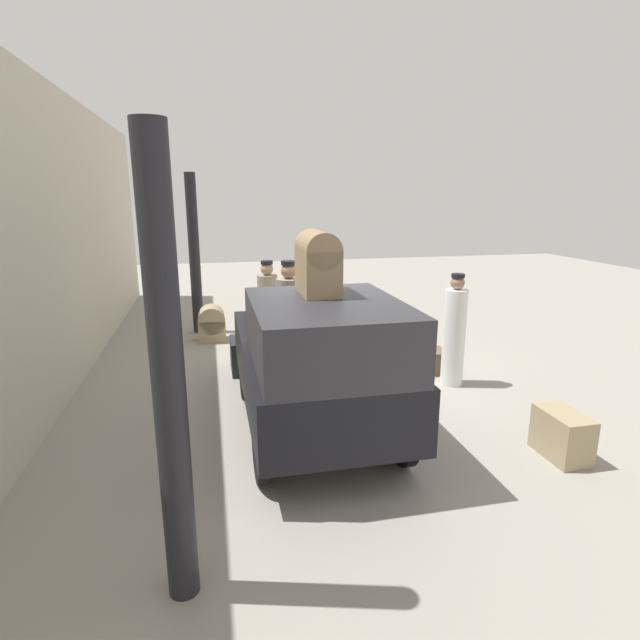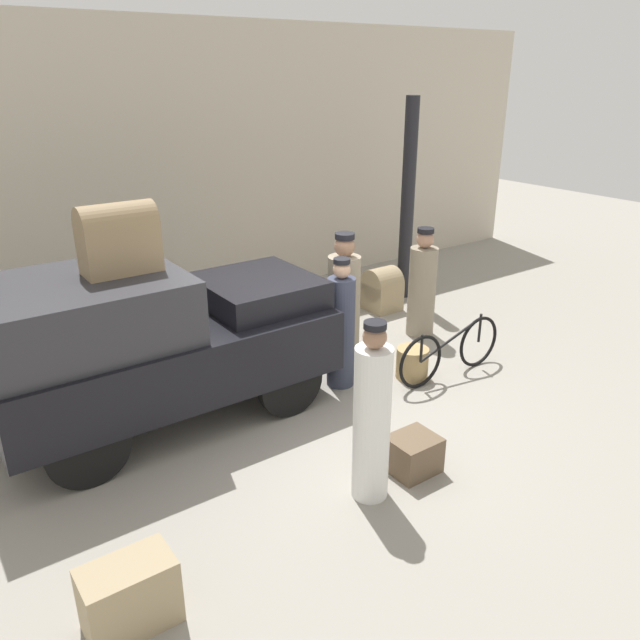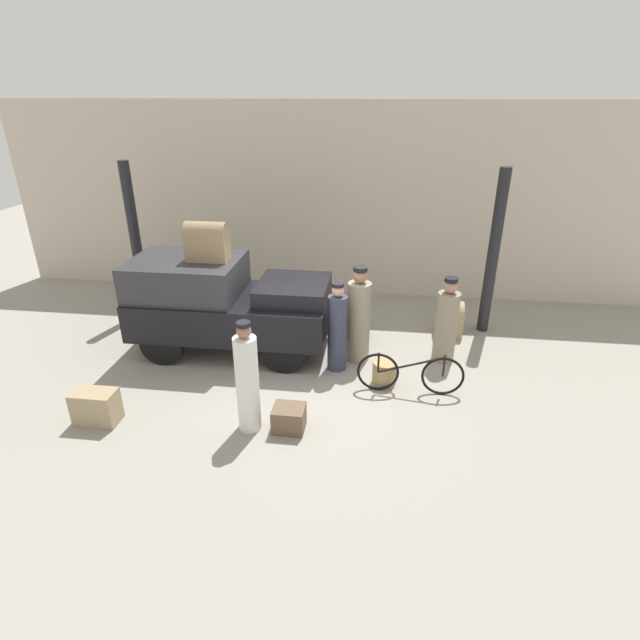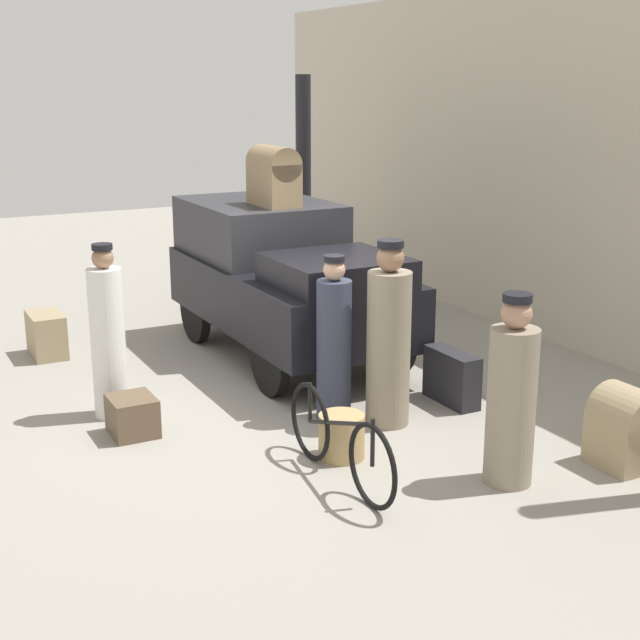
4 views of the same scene
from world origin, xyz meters
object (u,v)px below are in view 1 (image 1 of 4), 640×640
object	(u,v)px
porter_standing_middle	(268,305)
porter_lifting_near_truck	(454,334)
trunk_on_truck_roof	(318,261)
porter_carrying_trunk	(317,326)
bicycle	(335,328)
conductor_in_dark_uniform	(289,318)
truck	(314,355)
wicker_basket	(328,342)
suitcase_black_upright	(433,361)
trunk_barrel_dark	(212,324)
trunk_wicker_pale	(238,356)
trunk_umber_medium	(562,435)

from	to	relation	value
porter_standing_middle	porter_lifting_near_truck	world-z (taller)	porter_lifting_near_truck
trunk_on_truck_roof	porter_carrying_trunk	bearing A→B (deg)	-11.76
bicycle	conductor_in_dark_uniform	bearing A→B (deg)	131.32
truck	bicycle	world-z (taller)	truck
wicker_basket	porter_carrying_trunk	distance (m)	1.11
suitcase_black_upright	trunk_on_truck_roof	xyz separation A→B (m)	(-1.91, 2.41, 2.00)
bicycle	trunk_barrel_dark	xyz separation A→B (m)	(0.89, 2.39, -0.02)
truck	wicker_basket	world-z (taller)	truck
wicker_basket	porter_lifting_near_truck	xyz separation A→B (m)	(-2.00, -1.54, 0.61)
wicker_basket	porter_lifting_near_truck	size ratio (longest dim) A/B	0.24
truck	suitcase_black_upright	world-z (taller)	truck
conductor_in_dark_uniform	trunk_wicker_pale	distance (m)	1.08
suitcase_black_upright	trunk_wicker_pale	bearing A→B (deg)	77.49
porter_lifting_near_truck	trunk_barrel_dark	bearing A→B (deg)	47.95
suitcase_black_upright	trunk_wicker_pale	xyz separation A→B (m)	(0.71, 3.22, 0.09)
bicycle	suitcase_black_upright	bearing A→B (deg)	-145.76
truck	wicker_basket	distance (m)	3.33
bicycle	porter_standing_middle	world-z (taller)	porter_standing_middle
trunk_umber_medium	trunk_barrel_dark	size ratio (longest dim) A/B	0.91
truck	porter_lifting_near_truck	world-z (taller)	truck
porter_lifting_near_truck	trunk_on_truck_roof	xyz separation A→B (m)	(-1.32, 2.45, 1.37)
porter_standing_middle	suitcase_black_upright	size ratio (longest dim) A/B	3.45
conductor_in_dark_uniform	porter_lifting_near_truck	distance (m)	2.78
porter_standing_middle	trunk_barrel_dark	world-z (taller)	porter_standing_middle
conductor_in_dark_uniform	porter_lifting_near_truck	world-z (taller)	conductor_in_dark_uniform
conductor_in_dark_uniform	truck	bearing A→B (deg)	177.77
porter_standing_middle	trunk_umber_medium	xyz separation A→B (m)	(-5.46, -2.70, -0.47)
truck	trunk_barrel_dark	world-z (taller)	truck
truck	conductor_in_dark_uniform	world-z (taller)	conductor_in_dark_uniform
porter_lifting_near_truck	suitcase_black_upright	bearing A→B (deg)	3.79
conductor_in_dark_uniform	porter_carrying_trunk	distance (m)	0.55
trunk_wicker_pale	trunk_on_truck_roof	bearing A→B (deg)	-162.90
trunk_wicker_pale	porter_carrying_trunk	bearing A→B (deg)	-97.68
conductor_in_dark_uniform	trunk_on_truck_roof	world-z (taller)	trunk_on_truck_roof
conductor_in_dark_uniform	suitcase_black_upright	bearing A→B (deg)	-111.13
wicker_basket	conductor_in_dark_uniform	world-z (taller)	conductor_in_dark_uniform
suitcase_black_upright	trunk_wicker_pale	distance (m)	3.30
conductor_in_dark_uniform	trunk_on_truck_roof	xyz separation A→B (m)	(-2.80, 0.10, 1.35)
porter_lifting_near_truck	truck	bearing A→B (deg)	114.13
trunk_umber_medium	trunk_on_truck_roof	bearing A→B (deg)	68.25
conductor_in_dark_uniform	trunk_barrel_dark	xyz separation A→B (m)	(1.83, 1.33, -0.49)
trunk_on_truck_roof	porter_lifting_near_truck	bearing A→B (deg)	-61.76
truck	wicker_basket	bearing A→B (deg)	-16.30
porter_standing_middle	trunk_wicker_pale	bearing A→B (deg)	158.07
porter_carrying_trunk	porter_lifting_near_truck	xyz separation A→B (m)	(-1.13, -1.94, 0.05)
trunk_wicker_pale	trunk_on_truck_roof	xyz separation A→B (m)	(-2.62, -0.81, 1.91)
trunk_umber_medium	wicker_basket	bearing A→B (deg)	21.40
trunk_umber_medium	trunk_on_truck_roof	xyz separation A→B (m)	(1.04, 2.62, 1.92)
bicycle	conductor_in_dark_uniform	size ratio (longest dim) A/B	0.97
bicycle	wicker_basket	xyz separation A→B (m)	(-0.42, 0.26, -0.16)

